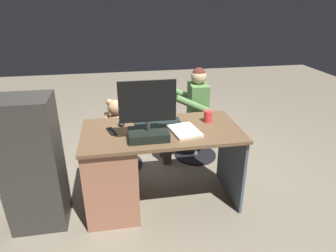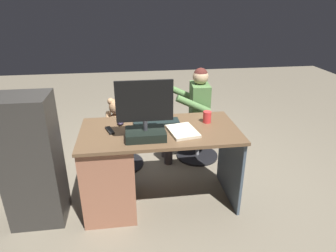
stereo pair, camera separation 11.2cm
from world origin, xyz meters
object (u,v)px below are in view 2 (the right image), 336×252
office_chair_teddy (120,146)px  visitor_chair (198,138)px  cup (207,117)px  teddy_bear (117,116)px  tv_remote (110,130)px  person (192,108)px  computer_mouse (120,123)px  keyboard (156,122)px  desk (121,167)px  monitor (145,120)px

office_chair_teddy → visitor_chair: size_ratio=1.05×
office_chair_teddy → cup: bearing=143.6°
cup → office_chair_teddy: (0.84, -0.62, -0.56)m
office_chair_teddy → teddy_bear: bearing=-90.0°
cup → teddy_bear: bearing=-37.0°
tv_remote → person: bearing=-157.7°
computer_mouse → office_chair_teddy: computer_mouse is taller
cup → person: 0.70m
computer_mouse → office_chair_teddy: bearing=-85.1°
keyboard → visitor_chair: size_ratio=0.83×
teddy_bear → person: person is taller
cup → keyboard: bearing=-6.4°
computer_mouse → visitor_chair: size_ratio=0.19×
keyboard → person: bearing=-126.8°
desk → teddy_bear: (0.03, -0.74, 0.21)m
monitor → cup: bearing=-156.6°
monitor → cup: size_ratio=4.60×
visitor_chair → teddy_bear: bearing=3.5°
desk → person: (-0.82, -0.79, 0.24)m
office_chair_teddy → computer_mouse: bearing=94.9°
desk → office_chair_teddy: size_ratio=2.62×
computer_mouse → teddy_bear: bearing=-85.2°
cup → monitor: bearing=23.4°
office_chair_teddy → person: 0.94m
computer_mouse → tv_remote: bearing=57.2°
keyboard → office_chair_teddy: (0.38, -0.57, -0.52)m
teddy_bear → visitor_chair: teddy_bear is taller
visitor_chair → keyboard: bearing=48.6°
tv_remote → office_chair_teddy: (-0.04, -0.70, -0.52)m
computer_mouse → cup: (-0.79, 0.06, 0.04)m
monitor → cup: monitor is taller
teddy_bear → cup: bearing=143.0°
monitor → office_chair_teddy: (0.26, -0.88, -0.67)m
keyboard → computer_mouse: bearing=-1.4°
cup → visitor_chair: size_ratio=0.21×
desk → office_chair_teddy: 0.74m
monitor → keyboard: (-0.12, -0.31, -0.15)m
visitor_chair → person: person is taller
desk → visitor_chair: size_ratio=2.75×
monitor → tv_remote: bearing=-29.8°
desk → tv_remote: tv_remote is taller
office_chair_teddy → tv_remote: bearing=86.5°
monitor → person: monitor is taller
keyboard → teddy_bear: teddy_bear is taller
teddy_bear → person: (-0.85, -0.05, 0.03)m
computer_mouse → tv_remote: (0.09, 0.14, -0.01)m
computer_mouse → visitor_chair: 1.21m
cup → visitor_chair: (-0.10, -0.69, -0.56)m
tv_remote → office_chair_teddy: tv_remote is taller
desk → cup: 0.91m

